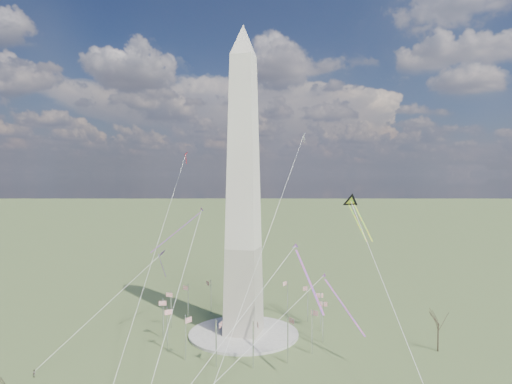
% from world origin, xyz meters
% --- Properties ---
extents(ground, '(2000.00, 2000.00, 0.00)m').
position_xyz_m(ground, '(0.00, 0.00, 0.00)').
color(ground, '#4C5C2E').
rests_on(ground, ground).
extents(plaza, '(36.00, 36.00, 0.80)m').
position_xyz_m(plaza, '(0.00, 0.00, 0.40)').
color(plaza, beige).
rests_on(plaza, ground).
extents(washington_monument, '(15.56, 15.56, 100.00)m').
position_xyz_m(washington_monument, '(0.00, 0.00, 47.95)').
color(washington_monument, '#AEA892').
rests_on(washington_monument, plaza).
extents(flagpole_ring, '(54.40, 54.40, 13.00)m').
position_xyz_m(flagpole_ring, '(-0.00, -0.00, 7.27)').
color(flagpole_ring, silver).
rests_on(flagpole_ring, ground).
extents(tree_near, '(7.37, 7.37, 12.90)m').
position_xyz_m(tree_near, '(59.94, 1.78, 9.19)').
color(tree_near, '#46392A').
rests_on(tree_near, ground).
extents(person_west, '(1.19, 1.18, 1.94)m').
position_xyz_m(person_west, '(-43.57, -44.14, 0.97)').
color(person_west, gray).
rests_on(person_west, ground).
extents(kite_delta_black, '(11.08, 17.20, 14.25)m').
position_xyz_m(kite_delta_black, '(33.86, 13.61, 42.82)').
color(kite_delta_black, black).
rests_on(kite_delta_black, ground).
extents(kite_diamond_purple, '(1.93, 3.06, 9.53)m').
position_xyz_m(kite_diamond_purple, '(-28.03, -2.54, 25.08)').
color(kite_diamond_purple, '#401768').
rests_on(kite_diamond_purple, ground).
extents(kite_streamer_left, '(11.57, 19.12, 14.60)m').
position_xyz_m(kite_streamer_left, '(23.44, -21.21, 27.43)').
color(kite_streamer_left, '#FA5827').
rests_on(kite_streamer_left, ground).
extents(kite_streamer_mid, '(11.72, 16.53, 13.17)m').
position_xyz_m(kite_streamer_mid, '(-17.55, -7.65, 36.54)').
color(kite_streamer_mid, '#FA5827').
rests_on(kite_streamer_mid, ground).
extents(kite_streamer_right, '(14.31, 15.97, 13.89)m').
position_xyz_m(kite_streamer_right, '(30.91, -5.58, 16.39)').
color(kite_streamer_right, '#FA5827').
rests_on(kite_streamer_right, ground).
extents(kite_small_red, '(1.96, 1.71, 5.09)m').
position_xyz_m(kite_small_red, '(-35.57, 34.82, 60.90)').
color(kite_small_red, red).
rests_on(kite_small_red, ground).
extents(kite_small_white, '(1.20, 1.54, 3.98)m').
position_xyz_m(kite_small_white, '(11.81, 49.59, 69.28)').
color(kite_small_white, silver).
rests_on(kite_small_white, ground).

